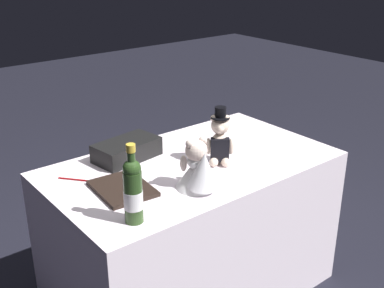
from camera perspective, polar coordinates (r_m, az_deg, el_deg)
reception_table at (r=2.62m, az=0.00°, el=-10.07°), size 1.44×0.83×0.79m
teddy_bear_groom at (r=2.39m, az=3.28°, el=0.35°), size 0.13×0.13×0.29m
teddy_bear_bride at (r=2.14m, az=0.76°, el=-2.92°), size 0.19×0.23×0.24m
champagne_bottle at (r=1.88m, az=-6.95°, el=-5.39°), size 0.08×0.08×0.33m
signing_pen at (r=2.32m, az=-13.86°, el=-4.04°), size 0.10×0.12×0.01m
gift_case_black at (r=2.48m, az=-7.65°, el=-0.69°), size 0.35×0.23×0.09m
guestbook at (r=2.18m, az=-8.16°, el=-5.17°), size 0.25×0.31×0.02m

